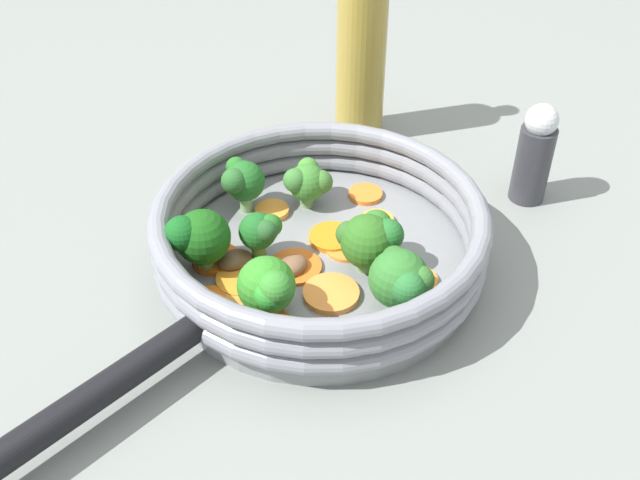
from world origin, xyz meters
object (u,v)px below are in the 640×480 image
Objects in this scene: carrot_slice_0 at (268,330)px; mushroom_piece_3 at (234,260)px; broccoli_floret_6 at (370,238)px; salt_shaker at (535,154)px; broccoli_floret_1 at (197,237)px; broccoli_floret_5 at (261,231)px; broccoli_floret_0 at (268,287)px; mushroom_piece_2 at (374,246)px; broccoli_floret_3 at (242,181)px; oil_bottle at (361,55)px; broccoli_floret_2 at (308,181)px; carrot_slice_5 at (216,259)px; mushroom_piece_0 at (292,266)px; carrot_slice_4 at (417,280)px; mushroom_piece_1 at (254,289)px; broccoli_floret_4 at (401,279)px; carrot_slice_2 at (331,294)px; carrot_slice_7 at (203,240)px; skillet at (320,261)px; carrot_slice_3 at (295,267)px; carrot_slice_1 at (272,211)px; carrot_slice_11 at (240,276)px; carrot_slice_12 at (366,194)px; carrot_slice_6 at (211,300)px; carrot_slice_8 at (332,237)px; carrot_slice_9 at (347,247)px; carrot_slice_10 at (249,300)px.

mushroom_piece_3 is at bearing -96.19° from carrot_slice_0.
broccoli_floret_6 is 0.51× the size of salt_shaker.
broccoli_floret_1 reaches higher than broccoli_floret_5.
broccoli_floret_0 reaches higher than carrot_slice_0.
mushroom_piece_2 is at bearing -133.66° from broccoli_floret_6.
broccoli_floret_3 is 0.23× the size of oil_bottle.
broccoli_floret_6 is at bearing 91.90° from broccoli_floret_2.
carrot_slice_5 is 0.07m from mushroom_piece_0.
carrot_slice_4 is 0.69× the size of broccoli_floret_3.
carrot_slice_4 and carrot_slice_5 have the same top height.
mushroom_piece_1 is (0.04, 0.01, -0.00)m from mushroom_piece_0.
broccoli_floret_4 is at bearing 155.59° from broccoli_floret_0.
mushroom_piece_2 is (-0.11, 0.00, 0.00)m from mushroom_piece_1.
carrot_slice_2 is 1.22× the size of carrot_slice_7.
broccoli_floret_1 is at bearing -17.19° from skillet.
broccoli_floret_1 is at bearing -31.20° from mushroom_piece_0.
carrot_slice_3 is at bearing 46.67° from oil_bottle.
carrot_slice_1 is at bearing -93.41° from carrot_slice_2.
skillet is at bearing -163.08° from mushroom_piece_0.
oil_bottle is at bearing -125.80° from carrot_slice_2.
broccoli_floret_4 is 0.30m from oil_bottle.
broccoli_floret_5 is (0.01, 0.07, -0.00)m from broccoli_floret_3.
carrot_slice_12 is at bearing -162.28° from carrot_slice_11.
mushroom_piece_1 is 0.30m from salt_shaker.
carrot_slice_6 is 0.15m from broccoli_floret_4.
broccoli_floret_6 is at bearing 8.28° from salt_shaker.
salt_shaker is at bearing 178.17° from carrot_slice_11.
mushroom_piece_3 reaches higher than carrot_slice_5.
carrot_slice_8 reaches higher than carrot_slice_9.
carrot_slice_7 is 1.31× the size of mushroom_piece_0.
broccoli_floret_6 is (-0.00, 0.10, 0.00)m from broccoli_floret_2.
carrot_slice_4 is at bearing 113.51° from carrot_slice_1.
carrot_slice_2 is at bearing 95.39° from broccoli_floret_3.
carrot_slice_3 is (-0.05, -0.05, -0.00)m from carrot_slice_0.
salt_shaker is at bearing -179.25° from carrot_slice_6.
carrot_slice_12 is at bearing -133.38° from carrot_slice_9.
carrot_slice_3 is at bearing -177.81° from carrot_slice_6.
carrot_slice_3 is at bearing 0.32° from salt_shaker.
carrot_slice_3 is 2.09× the size of mushroom_piece_1.
carrot_slice_6 is 0.83× the size of carrot_slice_10.
carrot_slice_7 is at bearing -84.16° from broccoli_floret_0.
carrot_slice_0 is 1.18× the size of carrot_slice_10.
carrot_slice_1 is 0.31× the size of salt_shaker.
broccoli_floret_3 is at bearing -19.85° from salt_shaker.
broccoli_floret_1 is 1.14× the size of broccoli_floret_3.
broccoli_floret_5 reaches higher than mushroom_piece_3.
broccoli_floret_2 is (-0.00, -0.07, 0.03)m from carrot_slice_9.
broccoli_floret_2 is (-0.01, -0.06, 0.02)m from carrot_slice_8.
broccoli_floret_5 is at bearing -5.98° from carrot_slice_8.
carrot_slice_9 is at bearing -38.96° from mushroom_piece_2.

